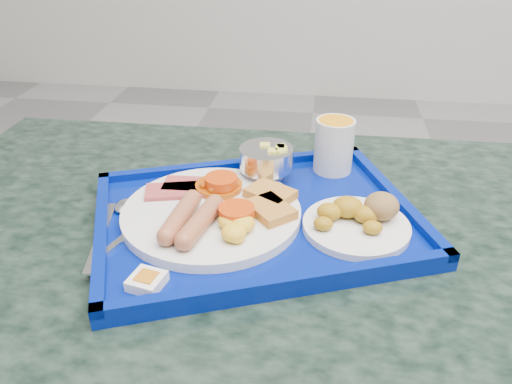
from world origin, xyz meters
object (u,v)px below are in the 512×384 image
at_px(tray, 256,219).
at_px(fruit_bowl, 267,159).
at_px(bread_plate, 359,219).
at_px(juice_cup, 334,144).
at_px(main_plate, 215,210).
at_px(table, 258,329).

relative_size(tray, fruit_bowl, 6.26).
distance_m(bread_plate, juice_cup, 0.18).
relative_size(main_plate, bread_plate, 1.73).
bearing_deg(fruit_bowl, table, -87.80).
relative_size(main_plate, fruit_bowl, 2.98).
xyz_separation_m(fruit_bowl, juice_cup, (0.11, 0.05, 0.01)).
height_order(table, bread_plate, bread_plate).
xyz_separation_m(bread_plate, fruit_bowl, (-0.15, 0.12, 0.02)).
distance_m(tray, main_plate, 0.06).
bearing_deg(juice_cup, tray, -123.97).
bearing_deg(bread_plate, fruit_bowl, 140.25).
bearing_deg(bread_plate, tray, 175.55).
bearing_deg(juice_cup, table, -118.01).
bearing_deg(juice_cup, main_plate, -133.10).
bearing_deg(table, bread_plate, 7.22).
relative_size(table, juice_cup, 12.69).
distance_m(tray, juice_cup, 0.20).
bearing_deg(main_plate, fruit_bowl, 64.61).
bearing_deg(tray, juice_cup, 56.03).
bearing_deg(tray, main_plate, -164.65).
xyz_separation_m(tray, fruit_bowl, (0.00, 0.11, 0.05)).
bearing_deg(fruit_bowl, tray, -91.12).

